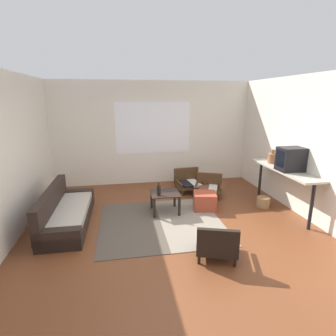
% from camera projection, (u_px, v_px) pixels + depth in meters
% --- Properties ---
extents(ground_plane, '(7.80, 7.80, 0.00)m').
position_uv_depth(ground_plane, '(176.00, 235.00, 4.55)').
color(ground_plane, brown).
extents(far_wall_with_window, '(5.60, 0.13, 2.70)m').
position_uv_depth(far_wall_with_window, '(153.00, 133.00, 7.12)').
color(far_wall_with_window, silver).
rests_on(far_wall_with_window, ground).
extents(side_wall_right, '(0.12, 6.60, 2.70)m').
position_uv_depth(side_wall_right, '(313.00, 149.00, 4.95)').
color(side_wall_right, silver).
rests_on(side_wall_right, ground).
extents(side_wall_left, '(0.12, 6.60, 2.70)m').
position_uv_depth(side_wall_left, '(1.00, 160.00, 4.04)').
color(side_wall_left, silver).
rests_on(side_wall_left, ground).
extents(area_rug, '(2.25, 2.11, 0.01)m').
position_uv_depth(area_rug, '(161.00, 223.00, 4.99)').
color(area_rug, '#4C4238').
rests_on(area_rug, ground).
extents(couch, '(0.73, 2.00, 0.68)m').
position_uv_depth(couch, '(65.00, 213.00, 4.91)').
color(couch, black).
rests_on(couch, ground).
extents(coffee_table, '(0.57, 0.54, 0.42)m').
position_uv_depth(coffee_table, '(165.00, 197.00, 5.38)').
color(coffee_table, black).
rests_on(coffee_table, ground).
extents(armchair_by_window, '(0.70, 0.66, 0.54)m').
position_uv_depth(armchair_by_window, '(189.00, 181.00, 6.68)').
color(armchair_by_window, '#472D19').
rests_on(armchair_by_window, ground).
extents(armchair_striped_foreground, '(0.72, 0.71, 0.55)m').
position_uv_depth(armchair_striped_foreground, '(217.00, 244.00, 3.82)').
color(armchair_striped_foreground, black).
rests_on(armchair_striped_foreground, ground).
extents(armchair_corner, '(0.76, 0.72, 0.50)m').
position_uv_depth(armchair_corner, '(209.00, 186.00, 6.36)').
color(armchair_corner, '#472D19').
rests_on(armchair_corner, ground).
extents(ottoman_orange, '(0.54, 0.54, 0.35)m').
position_uv_depth(ottoman_orange, '(205.00, 201.00, 5.59)').
color(ottoman_orange, '#993D28').
rests_on(ottoman_orange, ground).
extents(console_shelf, '(0.45, 1.88, 0.89)m').
position_uv_depth(console_shelf, '(284.00, 173.00, 5.39)').
color(console_shelf, '#B2AD9E').
rests_on(console_shelf, ground).
extents(crt_television, '(0.46, 0.36, 0.46)m').
position_uv_depth(crt_television, '(291.00, 159.00, 5.15)').
color(crt_television, black).
rests_on(crt_television, console_shelf).
extents(clay_vase, '(0.20, 0.20, 0.30)m').
position_uv_depth(clay_vase, '(272.00, 158.00, 5.78)').
color(clay_vase, '#935B38').
rests_on(clay_vase, console_shelf).
extents(glass_bottle, '(0.08, 0.08, 0.25)m').
position_uv_depth(glass_bottle, '(159.00, 190.00, 5.20)').
color(glass_bottle, black).
rests_on(glass_bottle, coffee_table).
extents(wicker_basket, '(0.27, 0.27, 0.21)m').
position_uv_depth(wicker_basket, '(263.00, 202.00, 5.71)').
color(wicker_basket, '#9E7A4C').
rests_on(wicker_basket, ground).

